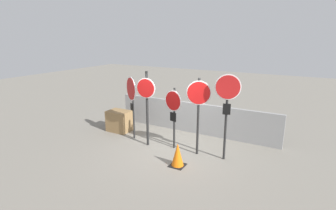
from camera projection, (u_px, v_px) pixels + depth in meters
name	position (u px, v px, depth m)	size (l,w,h in m)	color
ground_plane	(173.00, 148.00, 8.93)	(40.00, 40.00, 0.00)	gray
fence_back	(194.00, 118.00, 10.20)	(6.54, 0.12, 1.20)	gray
stop_sign_0	(132.00, 94.00, 9.30)	(0.72, 0.49, 2.31)	black
stop_sign_1	(146.00, 99.00, 8.71)	(0.67, 0.17, 2.58)	black
stop_sign_2	(173.00, 107.00, 8.54)	(0.67, 0.21, 2.08)	black
stop_sign_3	(199.00, 102.00, 7.99)	(0.71, 0.29, 2.48)	black
stop_sign_4	(227.00, 100.00, 7.59)	(0.72, 0.25, 2.65)	black
traffic_cone_0	(178.00, 155.00, 7.61)	(0.43, 0.43, 0.70)	black
storage_crate	(119.00, 121.00, 10.42)	(0.89, 0.65, 0.83)	olive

